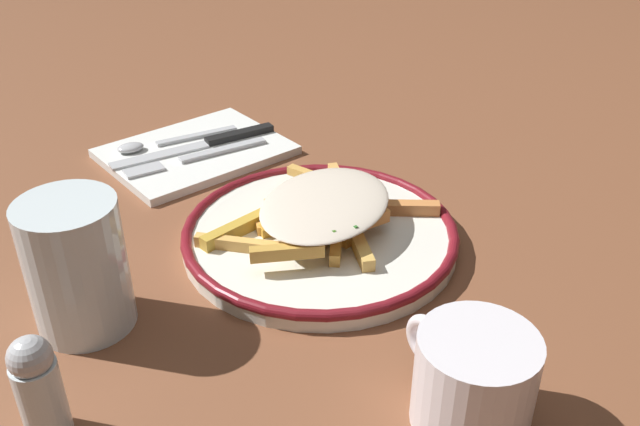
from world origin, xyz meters
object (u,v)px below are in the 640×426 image
(fork, at_px, (197,157))
(salt_shaker, at_px, (39,388))
(napkin, at_px, (196,152))
(plate, at_px, (320,234))
(coffee_mug, at_px, (473,380))
(water_glass, at_px, (77,266))
(knife, at_px, (209,142))
(fries_heap, at_px, (324,211))
(spoon, at_px, (157,143))

(fork, distance_m, salt_shaker, 0.41)
(napkin, height_order, salt_shaker, salt_shaker)
(plate, bearing_deg, coffee_mug, 168.51)
(plate, distance_m, water_glass, 0.23)
(knife, bearing_deg, fries_heap, 178.49)
(water_glass, height_order, salt_shaker, water_glass)
(fork, bearing_deg, spoon, 20.52)
(knife, distance_m, spoon, 0.06)
(water_glass, xyz_separation_m, salt_shaker, (-0.10, 0.06, -0.01))
(fries_heap, xyz_separation_m, spoon, (0.28, 0.05, -0.02))
(fries_heap, bearing_deg, water_glass, 85.30)
(plate, relative_size, spoon, 1.77)
(napkin, distance_m, salt_shaker, 0.44)
(fries_heap, bearing_deg, plate, 103.33)
(fork, bearing_deg, napkin, -24.36)
(fries_heap, height_order, fork, fries_heap)
(plate, distance_m, napkin, 0.25)
(coffee_mug, bearing_deg, water_glass, 34.03)
(spoon, distance_m, coffee_mug, 0.53)
(knife, height_order, spoon, spoon)
(plate, bearing_deg, spoon, 8.29)
(fries_heap, height_order, salt_shaker, salt_shaker)
(fries_heap, height_order, spoon, fries_heap)
(plate, distance_m, coffee_mug, 0.25)
(fork, xyz_separation_m, spoon, (0.06, 0.02, 0.00))
(water_glass, bearing_deg, knife, -46.74)
(fries_heap, relative_size, water_glass, 2.02)
(fork, distance_m, spoon, 0.06)
(plate, bearing_deg, knife, -2.87)
(knife, xyz_separation_m, coffee_mug, (-0.49, 0.06, 0.02))
(knife, distance_m, coffee_mug, 0.49)
(salt_shaker, bearing_deg, plate, -74.81)
(napkin, xyz_separation_m, water_glass, (-0.23, 0.22, 0.05))
(fries_heap, bearing_deg, knife, -1.51)
(napkin, distance_m, spoon, 0.05)
(spoon, relative_size, coffee_mug, 1.40)
(napkin, relative_size, spoon, 1.35)
(knife, relative_size, salt_shaker, 2.48)
(salt_shaker, bearing_deg, knife, -43.07)
(napkin, bearing_deg, coffee_mug, 175.00)
(coffee_mug, relative_size, salt_shaker, 1.28)
(plate, height_order, salt_shaker, salt_shaker)
(napkin, relative_size, knife, 0.98)
(fries_heap, relative_size, napkin, 1.13)
(spoon, bearing_deg, fork, -159.48)
(salt_shaker, bearing_deg, fries_heap, -74.85)
(spoon, bearing_deg, knife, -123.13)
(fork, distance_m, knife, 0.04)
(plate, bearing_deg, water_glass, 84.83)
(spoon, height_order, salt_shaker, salt_shaker)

